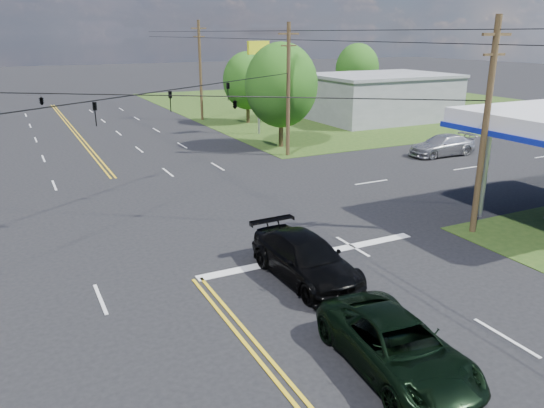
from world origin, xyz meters
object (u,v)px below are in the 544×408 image
pole_right_far (200,70)px  tree_far_r (357,69)px  suv_black (306,259)px  tree_right_a (281,85)px  pickup_dkgreen (397,346)px  pole_ne (288,89)px  retail_ne (380,98)px  pole_se (485,126)px  tree_right_b (248,81)px

pole_right_far → tree_far_r: size_ratio=1.31×
pole_right_far → suv_black: (-9.36, -37.77, -4.35)m
suv_black → tree_right_a: bearing=62.9°
pickup_dkgreen → suv_black: suv_black is taller
pole_right_far → pole_ne: bearing=-90.0°
retail_ne → pole_se: pole_se is taller
pole_right_far → tree_right_b: 5.40m
retail_ne → pole_ne: size_ratio=1.47×
pole_right_far → tree_right_a: pole_right_far is taller
pole_se → pole_ne: size_ratio=1.00×
pole_se → pole_right_far: bearing=90.0°
tree_right_b → pickup_dkgreen: 42.12m
pole_right_far → suv_black: size_ratio=1.78×
pole_right_far → pickup_dkgreen: 45.09m
pole_right_far → pickup_dkgreen: size_ratio=1.86×
retail_ne → suv_black: bearing=-131.5°
tree_right_a → pickup_dkgreen: 30.13m
pole_ne → tree_far_r: pole_ne is taller
retail_ne → pickup_dkgreen: retail_ne is taller
pole_ne → pole_right_far: bearing=90.0°
pole_right_far → tree_right_b: bearing=-48.8°
pole_se → tree_right_b: bearing=83.9°
pickup_dkgreen → tree_far_r: bearing=60.6°
tree_far_r → pickup_dkgreen: size_ratio=1.42×
pole_ne → pickup_dkgreen: bearing=-112.0°
pole_se → pickup_dkgreen: (-10.00, -6.74, -4.17)m
tree_right_a → pole_se: bearing=-92.7°
tree_right_b → suv_black: (-12.86, -33.77, -3.40)m
retail_ne → pole_right_far: size_ratio=1.40×
tree_right_a → pickup_dkgreen: size_ratio=1.52×
pole_ne → tree_right_a: size_ratio=1.16×
pole_ne → tree_far_r: (21.00, 21.00, -0.37)m
tree_right_b → tree_far_r: (17.50, 6.00, 0.33)m
pole_ne → pole_right_far: 19.00m
pole_se → pickup_dkgreen: 12.76m
tree_right_b → pickup_dkgreen: bearing=-108.8°
pole_ne → pickup_dkgreen: (-10.00, -24.74, -4.17)m
pole_ne → suv_black: 21.37m
tree_right_a → tree_far_r: (20.00, 18.00, -0.33)m
tree_right_a → tree_far_r: bearing=42.0°
suv_black → tree_right_b: bearing=67.5°
pole_ne → tree_right_a: pole_ne is taller
pole_se → tree_far_r: bearing=61.7°
pole_se → tree_right_a: size_ratio=1.16×
pole_right_far → pickup_dkgreen: bearing=-102.9°
pole_ne → suv_black: size_ratio=1.69×
pole_ne → tree_right_b: size_ratio=1.34×
tree_right_a → pole_ne: bearing=-108.4°
tree_right_b → suv_black: tree_right_b is taller
suv_black → retail_ne: bearing=46.8°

